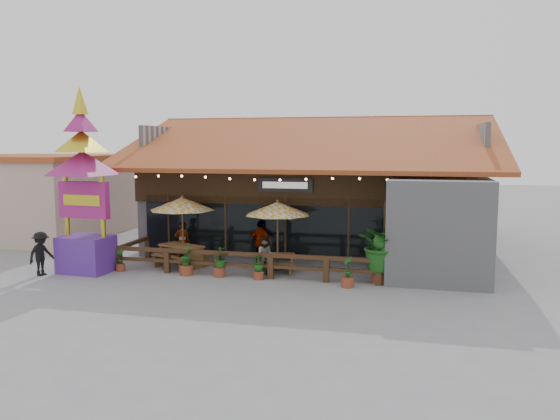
% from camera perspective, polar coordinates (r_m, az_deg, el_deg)
% --- Properties ---
extents(ground, '(100.00, 100.00, 0.00)m').
position_cam_1_polar(ground, '(20.03, 0.78, -6.94)').
color(ground, gray).
rests_on(ground, ground).
extents(restaurant_building, '(15.50, 14.73, 6.09)m').
position_cam_1_polar(restaurant_building, '(26.03, 4.54, 1.17)').
color(restaurant_building, '#A2A2A6').
rests_on(restaurant_building, ground).
extents(patio_railing, '(10.00, 2.60, 0.92)m').
position_cam_1_polar(patio_railing, '(20.25, -5.64, -5.04)').
color(patio_railing, '#432918').
rests_on(patio_railing, ground).
extents(neighbor_building, '(8.40, 8.40, 4.22)m').
position_cam_1_polar(neighbor_building, '(31.65, -24.11, 1.48)').
color(neighbor_building, '#BEA590').
rests_on(neighbor_building, ground).
extents(umbrella_left, '(3.03, 3.03, 2.78)m').
position_cam_1_polar(umbrella_left, '(21.98, -10.19, 0.61)').
color(umbrella_left, brown).
rests_on(umbrella_left, ground).
extents(umbrella_right, '(2.93, 2.93, 2.70)m').
position_cam_1_polar(umbrella_right, '(20.65, -0.26, 0.12)').
color(umbrella_right, brown).
rests_on(umbrella_right, ground).
extents(picnic_table_left, '(2.29, 2.16, 0.87)m').
position_cam_1_polar(picnic_table_left, '(21.79, -10.26, -4.35)').
color(picnic_table_left, brown).
rests_on(picnic_table_left, ground).
extents(picnic_table_right, '(1.60, 1.44, 0.69)m').
position_cam_1_polar(picnic_table_right, '(20.61, -0.46, -5.23)').
color(picnic_table_right, brown).
rests_on(picnic_table_right, ground).
extents(thai_sign_tower, '(2.95, 2.95, 7.41)m').
position_cam_1_polar(thai_sign_tower, '(21.44, -19.93, 4.14)').
color(thai_sign_tower, '#54278F').
rests_on(thai_sign_tower, ground).
extents(tropical_plant, '(2.13, 2.18, 2.29)m').
position_cam_1_polar(tropical_plant, '(19.15, 10.47, -3.69)').
color(tropical_plant, brown).
rests_on(tropical_plant, ground).
extents(diner_a, '(0.74, 0.64, 1.70)m').
position_cam_1_polar(diner_a, '(22.52, -10.16, -3.30)').
color(diner_a, '#332210').
rests_on(diner_a, ground).
extents(diner_b, '(0.85, 0.75, 1.48)m').
position_cam_1_polar(diner_b, '(19.91, -1.48, -4.85)').
color(diner_b, '#332210').
rests_on(diner_b, ground).
extents(diner_c, '(1.13, 0.71, 1.79)m').
position_cam_1_polar(diner_c, '(21.75, -2.00, -3.43)').
color(diner_c, '#332210').
rests_on(diner_c, ground).
extents(pedestrian, '(0.81, 1.15, 1.62)m').
position_cam_1_polar(pedestrian, '(21.81, -23.69, -4.21)').
color(pedestrian, black).
rests_on(pedestrian, ground).
extents(planter_a, '(0.35, 0.35, 0.85)m').
position_cam_1_polar(planter_a, '(21.63, -16.35, -5.21)').
color(planter_a, brown).
rests_on(planter_a, ground).
extents(planter_b, '(0.46, 0.46, 1.12)m').
position_cam_1_polar(planter_b, '(20.38, -9.75, -5.33)').
color(planter_b, brown).
rests_on(planter_b, ground).
extents(planter_c, '(0.83, 0.80, 1.05)m').
position_cam_1_polar(planter_c, '(19.97, -6.35, -5.29)').
color(planter_c, brown).
rests_on(planter_c, ground).
extents(planter_d, '(0.44, 0.44, 0.90)m').
position_cam_1_polar(planter_d, '(19.51, -2.24, -6.02)').
color(planter_d, brown).
rests_on(planter_d, ground).
extents(planter_e, '(0.43, 0.45, 1.05)m').
position_cam_1_polar(planter_e, '(18.59, 7.10, -6.68)').
color(planter_e, brown).
rests_on(planter_e, ground).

